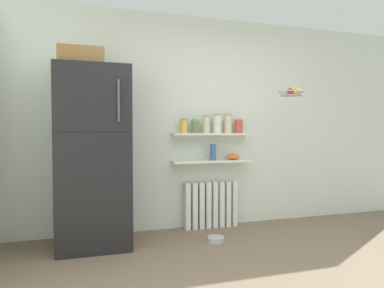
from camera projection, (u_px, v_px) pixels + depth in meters
The scene contains 16 objects.
ground_plane at pixel (252, 278), 2.62m from camera, with size 7.04×7.04×0.00m, color #7A6651.
back_wall at pixel (196, 123), 4.06m from camera, with size 7.04×0.10×2.60m, color silver.
refrigerator at pixel (94, 154), 3.35m from camera, with size 0.72×0.70×2.01m.
radiator at pixel (211, 204), 4.01m from camera, with size 0.67×0.12×0.57m.
wall_shelf_lower at pixel (212, 161), 3.96m from camera, with size 0.99×0.22×0.03m, color white.
wall_shelf_upper at pixel (212, 134), 3.95m from camera, with size 0.99×0.22×0.03m, color white.
storage_jar_0 at pixel (184, 126), 3.85m from camera, with size 0.09×0.09×0.18m.
storage_jar_1 at pixel (195, 126), 3.89m from camera, with size 0.10×0.10×0.17m.
storage_jar_2 at pixel (206, 124), 3.93m from camera, with size 0.08×0.08×0.21m.
storage_jar_3 at pixel (217, 124), 3.97m from camera, with size 0.10×0.10×0.23m.
storage_jar_4 at pixel (228, 124), 4.01m from camera, with size 0.09×0.09×0.23m.
storage_jar_5 at pixel (239, 126), 4.05m from camera, with size 0.10×0.10×0.18m.
vase at pixel (213, 152), 3.96m from camera, with size 0.07×0.07×0.20m, color #38609E.
shelf_bowl at pixel (233, 157), 4.04m from camera, with size 0.17×0.17×0.08m, color orange.
pet_food_bowl at pixel (216, 239), 3.49m from camera, with size 0.19×0.19×0.05m, color #B7B7BC.
hanging_fruit_basket at pixel (292, 92), 3.82m from camera, with size 0.30×0.30×0.10m.
Camera 1 is at (-1.19, -1.84, 1.18)m, focal length 30.25 mm.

